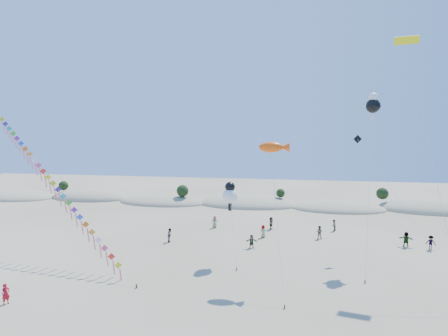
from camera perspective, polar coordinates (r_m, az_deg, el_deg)
dune_ridge at (r=69.78m, az=4.49°, el=-5.48°), size 145.30×11.49×5.57m
kite_train at (r=45.69m, az=-24.85°, el=-1.90°), size 24.20×13.45×16.34m
fish_kite at (r=36.12m, az=7.68°, el=3.11°), size 2.92×8.19×12.82m
cartoon_kite_low at (r=39.84m, az=0.92°, el=-3.98°), size 2.01×3.99×8.47m
cartoon_kite_high at (r=44.93m, az=21.77°, el=8.98°), size 3.08×10.16×18.01m
parafoil_kite at (r=44.32m, az=26.17°, el=16.58°), size 2.75×13.44×23.52m
dark_kite at (r=44.47m, az=22.73°, el=-0.66°), size 8.01×8.83×13.36m
flyer_foreground at (r=36.27m, az=-30.30°, el=-16.24°), size 0.63×0.74×1.72m
beachgoers at (r=49.39m, az=11.99°, el=-9.62°), size 31.89×9.99×1.81m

